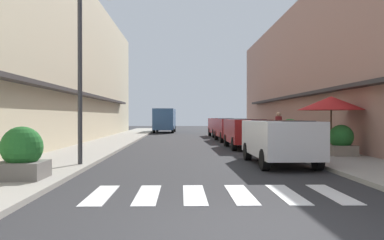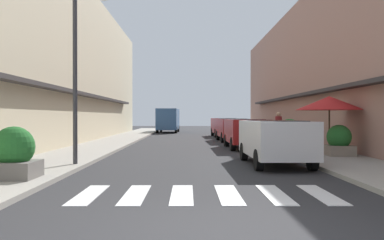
{
  "view_description": "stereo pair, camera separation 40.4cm",
  "coord_description": "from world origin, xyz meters",
  "px_view_note": "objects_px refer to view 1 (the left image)",
  "views": [
    {
      "loc": [
        -0.75,
        -5.61,
        1.6
      ],
      "look_at": [
        -0.15,
        16.54,
        1.41
      ],
      "focal_mm": 38.66,
      "sensor_mm": 36.0,
      "label": 1
    },
    {
      "loc": [
        -0.35,
        -5.62,
        1.6
      ],
      "look_at": [
        -0.15,
        16.54,
        1.41
      ],
      "focal_mm": 38.66,
      "sensor_mm": 36.0,
      "label": 2
    }
  ],
  "objects_px": {
    "parked_car_mid": "(246,130)",
    "planter_corner": "(22,155)",
    "street_lamp": "(86,57)",
    "delivery_van": "(165,118)",
    "planter_far": "(290,134)",
    "parked_car_near": "(279,137)",
    "parked_car_far": "(231,127)",
    "parked_car_distant": "(222,125)",
    "cafe_umbrella": "(331,103)",
    "planter_midblock": "(341,141)",
    "pedestrian_walking_near": "(279,128)"
  },
  "relations": [
    {
      "from": "planter_corner",
      "to": "parked_car_near",
      "type": "bearing_deg",
      "value": 27.16
    },
    {
      "from": "delivery_van",
      "to": "street_lamp",
      "type": "distance_m",
      "value": 28.3
    },
    {
      "from": "parked_car_distant",
      "to": "parked_car_near",
      "type": "bearing_deg",
      "value": -90.0
    },
    {
      "from": "cafe_umbrella",
      "to": "planter_far",
      "type": "relative_size",
      "value": 1.94
    },
    {
      "from": "cafe_umbrella",
      "to": "delivery_van",
      "type": "bearing_deg",
      "value": 106.99
    },
    {
      "from": "parked_car_mid",
      "to": "cafe_umbrella",
      "type": "height_order",
      "value": "cafe_umbrella"
    },
    {
      "from": "planter_far",
      "to": "cafe_umbrella",
      "type": "bearing_deg",
      "value": -79.18
    },
    {
      "from": "delivery_van",
      "to": "street_lamp",
      "type": "xyz_separation_m",
      "value": [
        -1.34,
        -28.19,
        2.04
      ]
    },
    {
      "from": "parked_car_mid",
      "to": "parked_car_near",
      "type": "bearing_deg",
      "value": -90.0
    },
    {
      "from": "parked_car_far",
      "to": "street_lamp",
      "type": "bearing_deg",
      "value": -114.56
    },
    {
      "from": "delivery_van",
      "to": "planter_far",
      "type": "distance_m",
      "value": 22.3
    },
    {
      "from": "planter_far",
      "to": "parked_car_mid",
      "type": "bearing_deg",
      "value": 164.49
    },
    {
      "from": "parked_car_far",
      "to": "planter_corner",
      "type": "xyz_separation_m",
      "value": [
        -7.03,
        -16.53,
        -0.23
      ]
    },
    {
      "from": "parked_car_near",
      "to": "parked_car_distant",
      "type": "bearing_deg",
      "value": 90.0
    },
    {
      "from": "parked_car_near",
      "to": "planter_far",
      "type": "height_order",
      "value": "planter_far"
    },
    {
      "from": "parked_car_distant",
      "to": "delivery_van",
      "type": "distance_m",
      "value": 9.8
    },
    {
      "from": "parked_car_near",
      "to": "parked_car_distant",
      "type": "distance_m",
      "value": 19.07
    },
    {
      "from": "delivery_van",
      "to": "planter_far",
      "type": "height_order",
      "value": "delivery_van"
    },
    {
      "from": "street_lamp",
      "to": "parked_car_distant",
      "type": "bearing_deg",
      "value": 72.55
    },
    {
      "from": "cafe_umbrella",
      "to": "planter_far",
      "type": "distance_m",
      "value": 3.92
    },
    {
      "from": "parked_car_far",
      "to": "parked_car_near",
      "type": "bearing_deg",
      "value": -90.0
    },
    {
      "from": "cafe_umbrella",
      "to": "planter_corner",
      "type": "height_order",
      "value": "cafe_umbrella"
    },
    {
      "from": "planter_corner",
      "to": "street_lamp",
      "type": "bearing_deg",
      "value": 74.27
    },
    {
      "from": "planter_corner",
      "to": "planter_midblock",
      "type": "height_order",
      "value": "planter_corner"
    },
    {
      "from": "parked_car_distant",
      "to": "planter_midblock",
      "type": "xyz_separation_m",
      "value": [
        2.87,
        -17.02,
        -0.26
      ]
    },
    {
      "from": "planter_corner",
      "to": "parked_car_far",
      "type": "bearing_deg",
      "value": 66.96
    },
    {
      "from": "cafe_umbrella",
      "to": "parked_car_far",
      "type": "bearing_deg",
      "value": 105.06
    },
    {
      "from": "parked_car_near",
      "to": "delivery_van",
      "type": "xyz_separation_m",
      "value": [
        -4.85,
        27.57,
        0.48
      ]
    },
    {
      "from": "parked_car_mid",
      "to": "planter_corner",
      "type": "relative_size",
      "value": 3.5
    },
    {
      "from": "planter_corner",
      "to": "planter_far",
      "type": "distance_m",
      "value": 13.48
    },
    {
      "from": "planter_corner",
      "to": "cafe_umbrella",
      "type": "bearing_deg",
      "value": 33.08
    },
    {
      "from": "parked_car_mid",
      "to": "parked_car_far",
      "type": "relative_size",
      "value": 0.96
    },
    {
      "from": "parked_car_far",
      "to": "parked_car_distant",
      "type": "bearing_deg",
      "value": 90.0
    },
    {
      "from": "planter_midblock",
      "to": "pedestrian_walking_near",
      "type": "xyz_separation_m",
      "value": [
        -1.1,
        5.48,
        0.36
      ]
    },
    {
      "from": "cafe_umbrella",
      "to": "planter_corner",
      "type": "xyz_separation_m",
      "value": [
        -9.76,
        -6.36,
        -1.43
      ]
    },
    {
      "from": "street_lamp",
      "to": "cafe_umbrella",
      "type": "height_order",
      "value": "street_lamp"
    },
    {
      "from": "parked_car_distant",
      "to": "pedestrian_walking_near",
      "type": "bearing_deg",
      "value": -81.26
    },
    {
      "from": "parked_car_mid",
      "to": "street_lamp",
      "type": "bearing_deg",
      "value": -129.32
    },
    {
      "from": "parked_car_near",
      "to": "planter_midblock",
      "type": "bearing_deg",
      "value": 35.49
    },
    {
      "from": "parked_car_mid",
      "to": "parked_car_far",
      "type": "distance_m",
      "value": 5.99
    },
    {
      "from": "planter_corner",
      "to": "pedestrian_walking_near",
      "type": "distance_m",
      "value": 14.2
    },
    {
      "from": "parked_car_far",
      "to": "parked_car_distant",
      "type": "relative_size",
      "value": 1.0
    },
    {
      "from": "parked_car_near",
      "to": "parked_car_mid",
      "type": "relative_size",
      "value": 1.02
    },
    {
      "from": "parked_car_mid",
      "to": "parked_car_distant",
      "type": "height_order",
      "value": "same"
    },
    {
      "from": "parked_car_distant",
      "to": "street_lamp",
      "type": "bearing_deg",
      "value": -107.45
    },
    {
      "from": "planter_far",
      "to": "parked_car_near",
      "type": "bearing_deg",
      "value": -107.83
    },
    {
      "from": "cafe_umbrella",
      "to": "street_lamp",
      "type": "bearing_deg",
      "value": -159.27
    },
    {
      "from": "cafe_umbrella",
      "to": "planter_midblock",
      "type": "relative_size",
      "value": 2.27
    },
    {
      "from": "street_lamp",
      "to": "planter_corner",
      "type": "bearing_deg",
      "value": -105.73
    },
    {
      "from": "planter_far",
      "to": "pedestrian_walking_near",
      "type": "relative_size",
      "value": 0.8
    }
  ]
}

